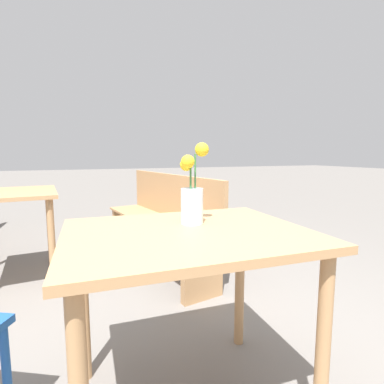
{
  "coord_description": "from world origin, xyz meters",
  "views": [
    {
      "loc": [
        -0.4,
        -1.05,
        1.04
      ],
      "look_at": [
        0.06,
        0.1,
        0.88
      ],
      "focal_mm": 28.0,
      "sensor_mm": 36.0,
      "label": 1
    }
  ],
  "objects_px": {
    "table_front": "(187,259)",
    "bench_middle": "(163,217)",
    "table_back": "(10,207)",
    "flower_vase": "(192,197)"
  },
  "relations": [
    {
      "from": "flower_vase",
      "to": "bench_middle",
      "type": "height_order",
      "value": "flower_vase"
    },
    {
      "from": "table_front",
      "to": "table_back",
      "type": "distance_m",
      "value": 1.9
    },
    {
      "from": "table_front",
      "to": "flower_vase",
      "type": "relative_size",
      "value": 2.8
    },
    {
      "from": "bench_middle",
      "to": "table_back",
      "type": "xyz_separation_m",
      "value": [
        -1.24,
        0.13,
        0.15
      ]
    },
    {
      "from": "flower_vase",
      "to": "table_back",
      "type": "relative_size",
      "value": 0.4
    },
    {
      "from": "flower_vase",
      "to": "bench_middle",
      "type": "relative_size",
      "value": 0.2
    },
    {
      "from": "table_front",
      "to": "bench_middle",
      "type": "distance_m",
      "value": 1.61
    },
    {
      "from": "table_front",
      "to": "bench_middle",
      "type": "relative_size",
      "value": 0.57
    },
    {
      "from": "table_front",
      "to": "flower_vase",
      "type": "distance_m",
      "value": 0.25
    },
    {
      "from": "table_back",
      "to": "flower_vase",
      "type": "bearing_deg",
      "value": -59.45
    }
  ]
}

